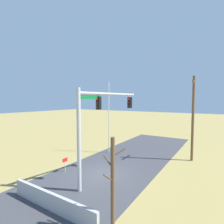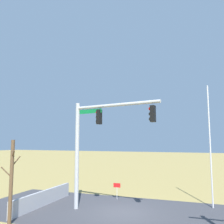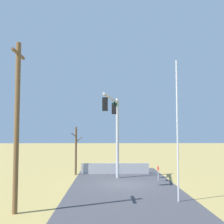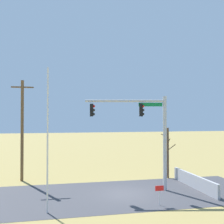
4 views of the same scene
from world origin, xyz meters
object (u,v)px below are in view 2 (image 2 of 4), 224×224
bare_tree (11,180)px  open_sign (117,187)px  flagpole (210,145)px  signal_mast (95,135)px

bare_tree → open_sign: size_ratio=3.72×
bare_tree → flagpole: bearing=-146.0°
flagpole → signal_mast: bearing=26.3°
flagpole → bare_tree: bearing=34.0°
signal_mast → bare_tree: signal_mast is taller
signal_mast → bare_tree: bearing=46.4°
open_sign → signal_mast: bearing=85.4°
bare_tree → open_sign: 8.24m
signal_mast → flagpole: flagpole is taller
signal_mast → open_sign: (-0.29, -3.60, -3.96)m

